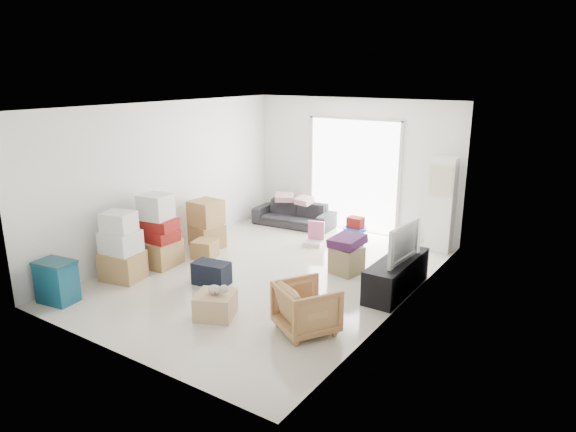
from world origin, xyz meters
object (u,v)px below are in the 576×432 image
(sofa, at_px, (294,211))
(kids_table, at_px, (355,226))
(tv_console, at_px, (397,275))
(armchair, at_px, (307,305))
(television, at_px, (398,255))
(ottoman, at_px, (347,260))
(ac_tower, at_px, (441,205))
(wood_crate, at_px, (216,305))
(storage_bins, at_px, (57,282))

(sofa, xyz_separation_m, kids_table, (1.72, -0.55, 0.08))
(tv_console, relative_size, armchair, 2.15)
(television, bearing_deg, kids_table, 47.95)
(tv_console, xyz_separation_m, ottoman, (-0.96, 0.23, -0.03))
(sofa, height_order, armchair, armchair)
(ac_tower, xyz_separation_m, sofa, (-3.08, -0.15, -0.54))
(sofa, bearing_deg, tv_console, -37.98)
(wood_crate, bearing_deg, storage_bins, -157.73)
(kids_table, bearing_deg, wood_crate, -94.68)
(tv_console, height_order, ottoman, tv_console)
(kids_table, bearing_deg, sofa, 162.26)
(storage_bins, distance_m, ottoman, 4.40)
(tv_console, bearing_deg, ottoman, 166.40)
(armchair, relative_size, kids_table, 1.21)
(storage_bins, bearing_deg, ottoman, 48.02)
(tv_console, xyz_separation_m, kids_table, (-1.41, 1.46, 0.16))
(storage_bins, height_order, kids_table, storage_bins)
(sofa, relative_size, kids_table, 2.93)
(ac_tower, xyz_separation_m, wood_crate, (-1.66, -4.30, -0.71))
(sofa, bearing_deg, storage_bins, -103.97)
(tv_console, xyz_separation_m, television, (0.00, -0.00, 0.32))
(tv_console, relative_size, wood_crate, 3.07)
(tv_console, distance_m, ottoman, 0.99)
(ac_tower, height_order, storage_bins, ac_tower)
(sofa, xyz_separation_m, ottoman, (2.18, -1.78, -0.12))
(ac_tower, height_order, television, ac_tower)
(tv_console, height_order, storage_bins, storage_bins)
(ottoman, distance_m, kids_table, 1.32)
(kids_table, bearing_deg, armchair, -73.93)
(sofa, height_order, kids_table, sofa)
(tv_console, distance_m, kids_table, 2.03)
(tv_console, xyz_separation_m, storage_bins, (-3.90, -3.04, 0.06))
(armchair, xyz_separation_m, ottoman, (-0.49, 2.04, -0.13))
(storage_bins, xyz_separation_m, wood_crate, (2.19, 0.90, -0.15))
(tv_console, height_order, armchair, armchair)
(storage_bins, bearing_deg, kids_table, 61.04)
(sofa, xyz_separation_m, armchair, (2.66, -3.82, 0.02))
(armchair, bearing_deg, wood_crate, 46.06)
(storage_bins, xyz_separation_m, ottoman, (2.94, 3.27, -0.09))
(television, distance_m, storage_bins, 4.95)
(sofa, xyz_separation_m, storage_bins, (-0.77, -5.05, -0.03))
(ac_tower, distance_m, sofa, 3.13)
(ac_tower, bearing_deg, armchair, -96.07)
(kids_table, bearing_deg, storage_bins, -118.96)
(tv_console, height_order, kids_table, kids_table)
(television, xyz_separation_m, wood_crate, (-1.71, -2.14, -0.41))
(television, relative_size, ottoman, 2.24)
(ac_tower, height_order, wood_crate, ac_tower)
(sofa, distance_m, wood_crate, 4.39)
(tv_console, distance_m, storage_bins, 4.94)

